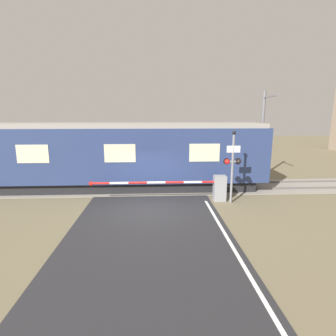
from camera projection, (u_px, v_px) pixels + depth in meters
The scene contains 6 objects.
ground_plane at pixel (150, 210), 11.89m from camera, with size 80.00×80.00×0.00m, color #6B6047.
track_bed at pixel (151, 188), 15.34m from camera, with size 36.00×3.20×0.13m.
train at pixel (123, 156), 14.88m from camera, with size 15.94×2.82×3.76m.
crossing_barrier at pixel (208, 187), 12.97m from camera, with size 6.70×0.44×1.28m.
signal_post at pixel (233, 163), 12.39m from camera, with size 0.85×0.26×3.50m.
catenary_pole at pixel (262, 134), 17.09m from camera, with size 0.20×1.90×5.70m.
Camera 1 is at (0.24, -11.28, 4.26)m, focal length 28.00 mm.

